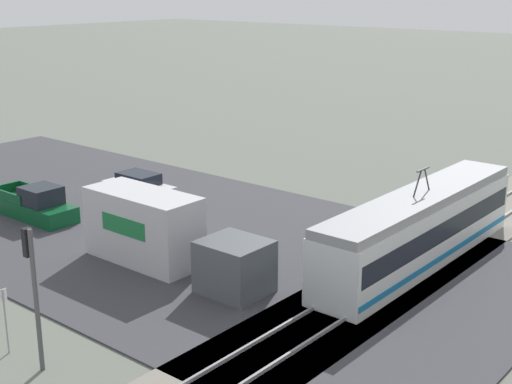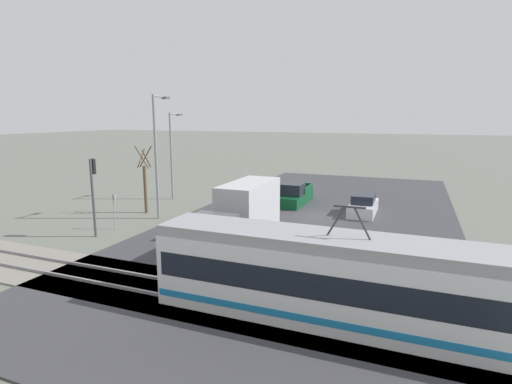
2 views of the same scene
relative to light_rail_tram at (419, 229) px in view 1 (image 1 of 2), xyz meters
name	(u,v)px [view 1 (image 1 of 2)]	position (x,y,z in m)	size (l,w,h in m)	color
ground_plane	(124,219)	(4.46, -15.17, -1.65)	(320.00, 320.00, 0.00)	#60665B
road_surface	(124,218)	(4.46, -15.17, -1.61)	(19.36, 44.04, 0.08)	#38383D
rail_bed	(366,293)	(4.46, 0.00, -1.60)	(55.92, 4.40, 0.22)	gray
light_rail_tram	(419,229)	(0.00, 0.00, 0.00)	(14.43, 2.57, 4.36)	silver
box_truck	(164,235)	(7.86, -8.36, -0.07)	(2.39, 9.63, 3.25)	#4C5156
pickup_truck	(35,205)	(7.46, -18.93, -0.87)	(1.91, 5.53, 1.85)	#0C4723
sedan_car_0	(139,188)	(1.48, -17.31, -0.93)	(1.89, 4.54, 1.54)	silver
traffic_light_pole	(33,279)	(16.49, -5.20, 1.57)	(0.28, 0.47, 4.94)	#47474C
no_parking_sign	(5,315)	(16.58, -6.99, -0.19)	(0.32, 0.08, 2.39)	gray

